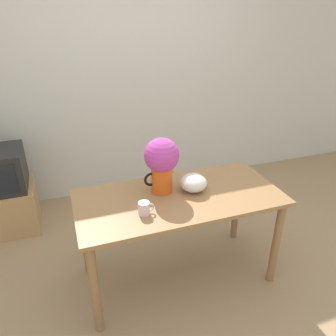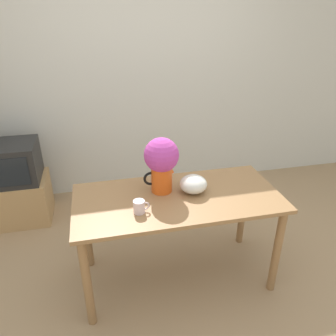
{
  "view_description": "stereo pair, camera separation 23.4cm",
  "coord_description": "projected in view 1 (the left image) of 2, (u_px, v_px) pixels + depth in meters",
  "views": [
    {
      "loc": [
        -0.77,
        -1.75,
        2.0
      ],
      "look_at": [
        -0.07,
        0.25,
        0.94
      ],
      "focal_mm": 35.0,
      "sensor_mm": 36.0,
      "label": 1
    },
    {
      "loc": [
        -0.55,
        -1.82,
        2.0
      ],
      "look_at": [
        -0.07,
        0.25,
        0.94
      ],
      "focal_mm": 35.0,
      "sensor_mm": 36.0,
      "label": 2
    }
  ],
  "objects": [
    {
      "name": "tv_stand",
      "position": [
        5.0,
        209.0,
        3.18
      ],
      "size": [
        0.6,
        0.47,
        0.45
      ],
      "color": "tan",
      "rests_on": "ground_plane"
    },
    {
      "name": "ground_plane",
      "position": [
        187.0,
        286.0,
        2.6
      ],
      "size": [
        12.0,
        12.0,
        0.0
      ],
      "primitive_type": "plane",
      "color": "#9E7F5B"
    },
    {
      "name": "white_bowl",
      "position": [
        193.0,
        183.0,
        2.42
      ],
      "size": [
        0.2,
        0.2,
        0.13
      ],
      "color": "silver",
      "rests_on": "table"
    },
    {
      "name": "flower_vase",
      "position": [
        162.0,
        161.0,
        2.33
      ],
      "size": [
        0.26,
        0.25,
        0.42
      ],
      "color": "#E05619",
      "rests_on": "table"
    },
    {
      "name": "wall_back",
      "position": [
        128.0,
        78.0,
        3.51
      ],
      "size": [
        8.0,
        0.05,
        2.6
      ],
      "color": "silver",
      "rests_on": "ground_plane"
    },
    {
      "name": "coffee_mug",
      "position": [
        144.0,
        208.0,
        2.15
      ],
      "size": [
        0.11,
        0.08,
        0.09
      ],
      "color": "silver",
      "rests_on": "table"
    },
    {
      "name": "table",
      "position": [
        179.0,
        208.0,
        2.42
      ],
      "size": [
        1.49,
        0.71,
        0.76
      ],
      "color": "olive",
      "rests_on": "ground_plane"
    }
  ]
}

